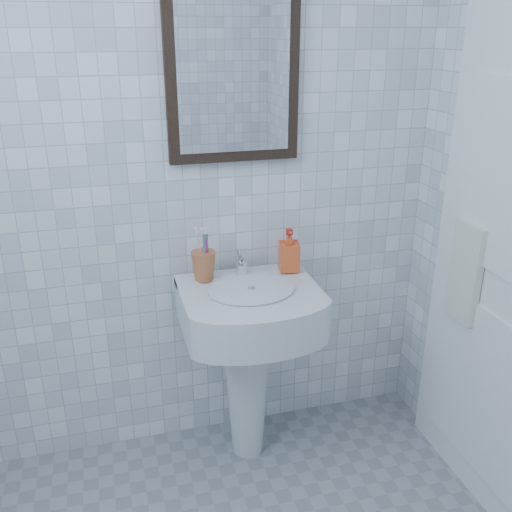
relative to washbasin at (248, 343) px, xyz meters
name	(u,v)px	position (x,y,z in m)	size (l,w,h in m)	color
wall_back	(164,161)	(-0.27, 0.22, 0.71)	(2.20, 0.02, 2.50)	white
washbasin	(248,343)	(0.00, 0.00, 0.00)	(0.52, 0.38, 0.81)	silver
faucet	(242,264)	(0.00, 0.10, 0.30)	(0.05, 0.10, 0.12)	silver
toothbrush_cup	(204,266)	(-0.15, 0.10, 0.32)	(0.10, 0.10, 0.11)	#B35F34
soap_dispenser	(289,250)	(0.20, 0.09, 0.35)	(0.08, 0.08, 0.17)	#DA4315
wall_mirror	(233,77)	(0.00, 0.20, 1.01)	(0.50, 0.04, 0.62)	black
bathroom_door	(512,256)	(0.81, -0.43, 0.46)	(0.04, 0.80, 2.00)	white
towel_ring	(477,226)	(0.79, -0.26, 0.51)	(0.18, 0.18, 0.01)	silver
hand_towel	(465,273)	(0.77, -0.26, 0.33)	(0.03, 0.16, 0.38)	silver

